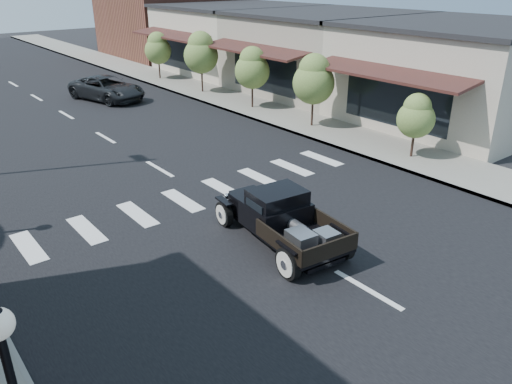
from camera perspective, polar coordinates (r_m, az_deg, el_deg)
ground at (r=13.87m, az=3.05°, el=-5.61°), size 120.00×120.00×0.00m
road at (r=26.20m, az=-19.41°, el=7.41°), size 14.00×80.00×0.02m
road_markings at (r=21.72m, az=-14.75°, el=4.74°), size 12.00×60.00×0.06m
sidewalk_right at (r=29.93m, az=-3.89°, el=10.74°), size 3.00×80.00×0.15m
storefront_near at (r=26.89m, az=22.26°, el=12.33°), size 10.00×9.00×4.50m
storefront_mid at (r=32.21m, az=8.02°, el=15.44°), size 10.00×9.00×4.50m
storefront_far at (r=38.91m, az=-1.98°, el=17.05°), size 10.00×9.00×4.50m
far_building_right at (r=47.40m, az=-9.20°, el=19.51°), size 11.00×10.00×7.00m
small_tree_a at (r=20.34m, az=17.69°, el=7.12°), size 1.45×1.45×2.41m
small_tree_b at (r=23.66m, az=6.55°, el=11.33°), size 1.93×1.93×3.22m
small_tree_c at (r=27.02m, az=-0.43°, el=12.86°), size 1.84×1.84×3.07m
small_tree_d at (r=30.94m, az=-6.26°, el=14.46°), size 2.05×2.05×3.42m
small_tree_e at (r=35.54m, az=-11.09°, el=14.99°), size 1.77×1.77×2.96m
hotrod_pickup at (r=13.43m, az=2.88°, el=-2.95°), size 2.55×4.62×1.53m
second_car at (r=30.58m, az=-16.66°, el=11.26°), size 3.45×5.28×1.35m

